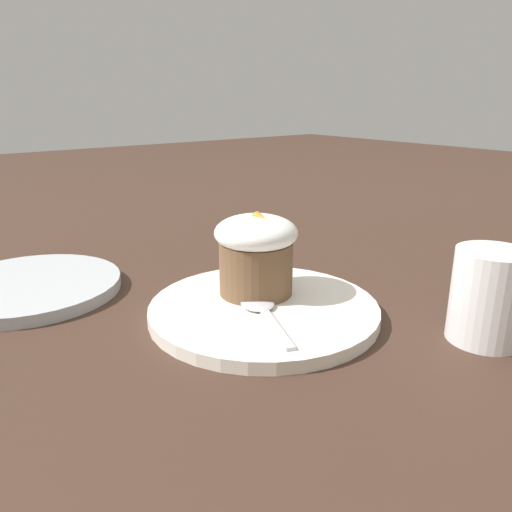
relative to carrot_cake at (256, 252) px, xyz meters
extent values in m
plane|color=#3D281E|center=(0.03, -0.01, -0.07)|extent=(4.00, 4.00, 0.00)
cylinder|color=white|center=(0.03, -0.01, -0.06)|extent=(0.27, 0.27, 0.01)
cylinder|color=brown|center=(0.00, 0.00, -0.02)|extent=(0.09, 0.09, 0.07)
ellipsoid|color=white|center=(0.00, 0.00, 0.02)|extent=(0.10, 0.10, 0.04)
cone|color=orange|center=(0.01, 0.00, 0.04)|extent=(0.02, 0.01, 0.01)
sphere|color=green|center=(0.00, 0.00, 0.04)|extent=(0.01, 0.01, 0.01)
cube|color=silver|center=(0.10, -0.05, -0.05)|extent=(0.09, 0.04, 0.00)
ellipsoid|color=silver|center=(0.04, -0.02, -0.05)|extent=(0.06, 0.05, 0.01)
cylinder|color=white|center=(0.22, 0.13, -0.02)|extent=(0.08, 0.08, 0.10)
cylinder|color=#B2B7BC|center=(-0.21, -0.21, -0.06)|extent=(0.23, 0.23, 0.02)
camera|label=1|loc=(0.45, -0.35, 0.18)|focal=35.00mm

